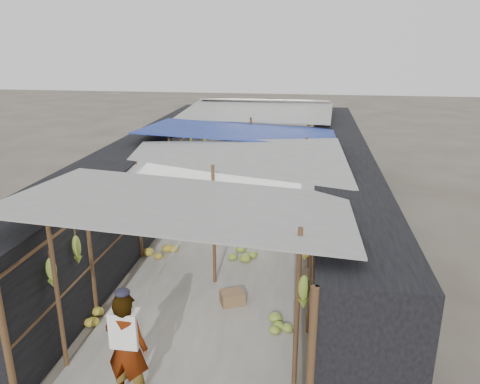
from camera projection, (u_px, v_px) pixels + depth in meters
The scene contains 14 objects.
ground at pixel (176, 377), 7.20m from camera, with size 80.00×80.00×0.00m, color #6B6356.
aisle_slab at pixel (239, 222), 13.31m from camera, with size 3.60×16.00×0.02m, color #9E998E.
stall_left at pixel (146, 180), 13.33m from camera, with size 1.40×15.00×2.30m, color black.
stall_right at pixel (338, 188), 12.58m from camera, with size 1.40×15.00×2.30m, color black.
crate_near at pixel (232, 298), 9.16m from camera, with size 0.44×0.35×0.27m, color brown.
crate_mid at pixel (295, 224), 12.77m from camera, with size 0.56×0.44×0.33m, color brown.
crate_back at pixel (230, 197), 15.04m from camera, with size 0.39×0.32×0.25m, color brown.
black_basin at pixel (287, 184), 16.56m from camera, with size 0.59×0.59×0.18m, color black.
vendor_elderly at pixel (127, 347), 6.54m from camera, with size 0.62×0.41×1.71m, color silver.
shopper_blue at pixel (230, 197), 12.77m from camera, with size 0.83×0.64×1.70m, color #1E5396.
vendor_seated at pixel (295, 222), 12.31m from camera, with size 0.50×0.29×0.77m, color #4D4742.
market_canopy at pixel (242, 137), 12.88m from camera, with size 5.62×15.20×2.77m.
hanging_bananas at pixel (235, 165), 12.89m from camera, with size 3.95×13.36×0.80m.
floor_bananas at pixel (240, 220), 13.04m from camera, with size 3.77×10.61×0.36m.
Camera 1 is at (1.85, -5.75, 4.95)m, focal length 35.00 mm.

